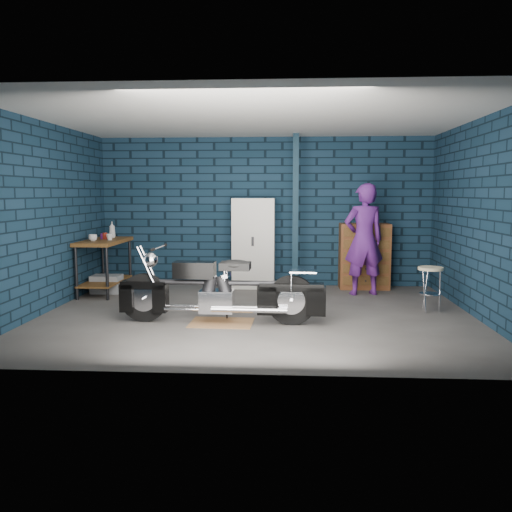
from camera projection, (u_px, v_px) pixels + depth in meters
The scene contains 16 objects.
ground at pixel (256, 315), 7.58m from camera, with size 6.00×6.00×0.00m, color #524F4D.
room_walls at pixel (259, 179), 7.91m from camera, with size 6.02×5.01×2.71m.
support_post at pixel (295, 213), 9.32m from camera, with size 0.10×0.10×2.70m, color #112736.
workbench at pixel (105, 266), 9.19m from camera, with size 0.60×1.40×0.91m, color brown.
drip_mat at pixel (222, 323), 7.11m from camera, with size 0.82×0.61×0.01m, color brown.
motorcycle at pixel (221, 285), 7.05m from camera, with size 2.30×0.62×1.01m, color black, non-canonical shape.
person at pixel (364, 239), 8.99m from camera, with size 0.68×0.45×1.85m, color #5C217C.
storage_bin at pixel (107, 284), 9.24m from camera, with size 0.49×0.35×0.30m, color gray.
locker at pixel (254, 243), 9.71m from camera, with size 0.75×0.53×1.60m, color beige.
tool_chest at pixel (364, 256), 9.61m from camera, with size 0.87×0.48×1.16m, color brown.
shop_stool at pixel (430, 289), 7.76m from camera, with size 0.35×0.35×0.65m, color beige, non-canonical shape.
cup_a at pixel (93, 238), 8.88m from camera, with size 0.14×0.14×0.11m, color beige.
cup_b at pixel (110, 237), 9.04m from camera, with size 0.11×0.11×0.11m, color beige.
mug_purple at pixel (102, 236), 9.25m from camera, with size 0.07×0.07×0.10m, color #561863.
mug_red at pixel (105, 236), 9.23m from camera, with size 0.08×0.08×0.11m, color maroon.
bottle at pixel (112, 229), 9.56m from camera, with size 0.11×0.11×0.29m, color gray.
Camera 1 is at (0.47, -7.42, 1.71)m, focal length 38.00 mm.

